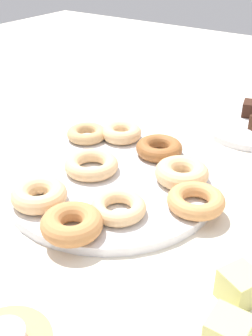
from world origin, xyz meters
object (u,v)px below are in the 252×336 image
donut_2 (122,133)px  donut_8 (196,201)px  donut_5 (182,173)px  donut_7 (72,224)px  donut_4 (87,134)px  fruit_bowl (223,332)px  melon_chunk_left (240,287)px  donut_3 (39,195)px  donut_plate (111,182)px  donut_0 (159,148)px  donut_6 (119,207)px  melon_chunk_right (228,334)px  donut_1 (90,166)px

donut_2 → donut_8: 0.26m
donut_5 → donut_7: bearing=-15.7°
donut_4 → fruit_bowl: (0.27, 0.41, -0.01)m
fruit_bowl → melon_chunk_left: (-0.03, 0.00, 0.04)m
donut_3 → melon_chunk_left: (0.03, 0.32, 0.03)m
donut_7 → melon_chunk_left: melon_chunk_left is taller
fruit_bowl → melon_chunk_left: 0.05m
donut_7 → fruit_bowl: donut_7 is taller
melon_chunk_left → donut_plate: bearing=-118.4°
donut_0 → donut_6: bearing=13.8°
donut_plate → donut_0: (-0.12, 0.02, 0.02)m
melon_chunk_left → donut_7: bearing=-91.8°
melon_chunk_left → melon_chunk_right: 0.06m
donut_0 → donut_6: size_ratio=1.05×
fruit_bowl → donut_6: bearing=-117.3°
melon_chunk_right → donut_4: bearing=-125.8°
donut_3 → fruit_bowl: donut_3 is taller
donut_4 → donut_6: 0.26m
donut_4 → donut_6: bearing=50.2°
donut_0 → donut_plate: bearing=-10.2°
donut_3 → donut_6: size_ratio=1.05×
donut_plate → donut_6: (0.07, 0.07, 0.02)m
donut_0 → fruit_bowl: bearing=40.8°
donut_plate → fruit_bowl: fruit_bowl is taller
donut_5 → donut_2: bearing=-112.3°
fruit_bowl → donut_2: bearing=-131.6°
donut_5 → donut_8: (0.05, 0.05, -0.00)m
donut_plate → donut_1: (0.00, -0.04, 0.02)m
donut_0 → fruit_bowl: 0.39m
donut_plate → donut_4: size_ratio=4.52×
donut_7 → melon_chunk_right: (0.07, 0.25, 0.03)m
donut_6 → donut_5: bearing=167.0°
donut_3 → donut_8: (-0.12, 0.20, -0.00)m
donut_5 → donut_plate: bearing=-58.2°
donut_5 → melon_chunk_right: (0.27, 0.19, 0.03)m
donut_3 → donut_4: size_ratio=1.09×
fruit_bowl → donut_plate: bearing=-123.0°
donut_6 → melon_chunk_left: bearing=69.6°
donut_3 → melon_chunk_right: (0.09, 0.34, 0.03)m
donut_6 → melon_chunk_right: melon_chunk_right is taller
donut_plate → fruit_bowl: (0.18, 0.28, 0.01)m
donut_3 → melon_chunk_left: 0.33m
donut_0 → donut_2: 0.10m
donut_3 → donut_7: size_ratio=0.98×
donut_3 → donut_1: bearing=178.0°
donut_0 → donut_3: donut_3 is taller
donut_0 → donut_5: (0.06, 0.08, 0.00)m
donut_7 → fruit_bowl: bearing=81.0°
donut_0 → donut_7: (0.26, 0.02, 0.00)m
donut_plate → donut_8: 0.15m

